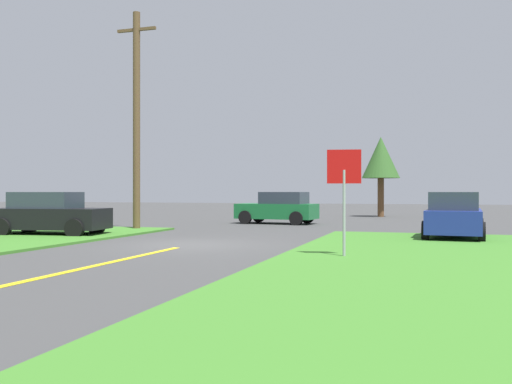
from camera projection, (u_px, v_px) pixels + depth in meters
name	position (u px, v px, depth m)	size (l,w,h in m)	color
ground_plane	(191.00, 245.00, 16.93)	(120.00, 120.00, 0.00)	#404040
stop_sign	(344.00, 181.00, 13.27)	(0.81, 0.19, 2.65)	#9EA0A8
car_on_crossroad	(454.00, 216.00, 18.81)	(2.13, 3.96, 1.62)	navy
parked_car_near_building	(49.00, 214.00, 20.36)	(4.32, 2.37, 1.62)	black
car_approaching_junction	(279.00, 208.00, 28.10)	(4.17, 2.30, 1.62)	#196B33
utility_pole_mid	(137.00, 118.00, 23.42)	(1.80, 0.30, 9.27)	brown
oak_tree_left	(381.00, 158.00, 35.94)	(2.45, 2.45, 5.22)	brown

